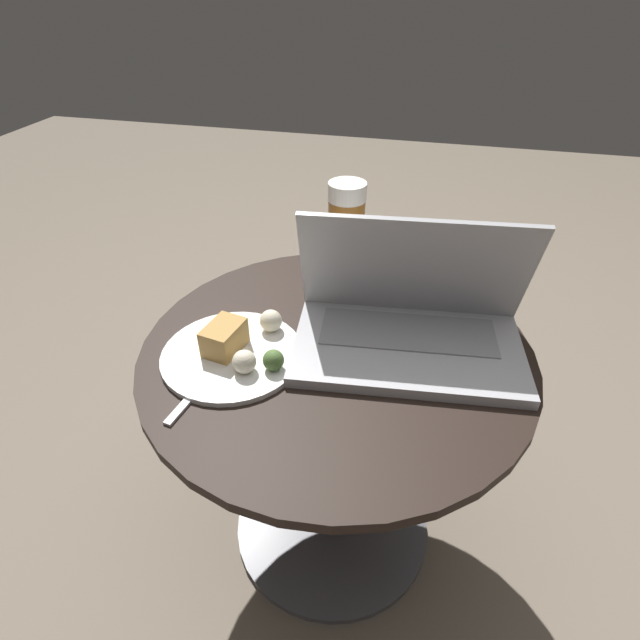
{
  "coord_description": "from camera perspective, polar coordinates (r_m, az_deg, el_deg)",
  "views": [
    {
      "loc": [
        0.13,
        -0.63,
        1.04
      ],
      "look_at": [
        -0.02,
        -0.03,
        0.59
      ],
      "focal_mm": 28.0,
      "sensor_mm": 36.0,
      "label": 1
    }
  ],
  "objects": [
    {
      "name": "beer_glass",
      "position": [
        0.92,
        2.95,
        9.22
      ],
      "size": [
        0.07,
        0.07,
        0.21
      ],
      "color": "brown",
      "rests_on": "table"
    },
    {
      "name": "fork",
      "position": [
        0.79,
        -12.37,
        -6.09
      ],
      "size": [
        0.05,
        0.19,
        0.0
      ],
      "color": "silver",
      "rests_on": "table"
    },
    {
      "name": "table",
      "position": [
        0.94,
        1.7,
        -10.6
      ],
      "size": [
        0.65,
        0.65,
        0.52
      ],
      "color": "#515156",
      "rests_on": "ground_plane"
    },
    {
      "name": "laptop",
      "position": [
        0.82,
        10.18,
        -0.15
      ],
      "size": [
        0.39,
        0.25,
        0.22
      ],
      "color": "#B2B2B7",
      "rests_on": "table"
    },
    {
      "name": "snack_plate",
      "position": [
        0.81,
        -9.57,
        -3.3
      ],
      "size": [
        0.23,
        0.23,
        0.06
      ],
      "color": "white",
      "rests_on": "table"
    },
    {
      "name": "ground_plane",
      "position": [
        1.23,
        1.38,
        -22.3
      ],
      "size": [
        6.0,
        6.0,
        0.0
      ],
      "primitive_type": "plane",
      "color": "#726656"
    }
  ]
}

